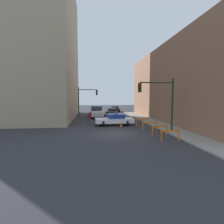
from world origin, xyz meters
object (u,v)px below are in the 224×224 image
barrier_back (150,125)px  barrier_mid (160,129)px  barrier_front (170,134)px  barrier_corner (142,121)px  parked_car_near (112,111)px  traffic_light_far (85,98)px  parked_car_mid (114,109)px  police_car (115,119)px  traffic_cone (121,124)px  traffic_light_near (161,97)px  pedestrian_crossing (89,117)px  white_truck (97,112)px

barrier_back → barrier_mid: bearing=-86.4°
barrier_front → barrier_corner: (-0.00, 7.55, 0.00)m
parked_car_near → barrier_back: bearing=-82.9°
traffic_light_far → parked_car_mid: bearing=57.4°
police_car → traffic_cone: (0.61, -1.28, -0.41)m
traffic_light_near → traffic_cone: size_ratio=7.93×
traffic_light_far → pedestrian_crossing: traffic_light_far is taller
parked_car_near → barrier_corner: bearing=-80.9°
barrier_back → traffic_cone: (-2.57, 2.54, -0.30)m
traffic_light_far → barrier_corner: bearing=-56.0°
pedestrian_crossing → barrier_back: size_ratio=1.04×
parked_car_mid → barrier_corner: bearing=-93.1°
barrier_back → white_truck: bearing=112.0°
traffic_light_far → parked_car_near: 6.54m
pedestrian_crossing → barrier_front: (6.41, -9.71, -0.24)m
barrier_corner → parked_car_near: bearing=98.8°
barrier_mid → barrier_back: 2.32m
pedestrian_crossing → barrier_corner: bearing=159.3°
white_truck → parked_car_mid: 12.42m
police_car → barrier_mid: police_car is taller
barrier_back → parked_car_near: bearing=96.8°
traffic_light_near → barrier_corner: size_ratio=3.26×
barrier_mid → barrier_corner: same height
barrier_front → parked_car_near: bearing=95.7°
police_car → parked_car_near: size_ratio=1.10×
barrier_back → traffic_cone: 3.63m
traffic_cone → barrier_mid: bearing=-60.7°
traffic_light_near → barrier_front: bearing=-101.8°
police_car → barrier_front: 8.95m
traffic_light_far → white_truck: 3.40m
police_car → parked_car_mid: (2.71, 20.38, -0.05)m
traffic_light_far → white_truck: traffic_light_far is taller
traffic_light_near → barrier_mid: (-0.75, -1.57, -2.91)m
barrier_corner → parked_car_mid: bearing=91.6°
pedestrian_crossing → barrier_back: 8.18m
parked_car_mid → traffic_cone: (-2.10, -21.65, -0.36)m
police_car → traffic_cone: 1.47m
barrier_mid → traffic_cone: (-2.72, 4.85, -0.30)m
traffic_light_near → barrier_back: bearing=140.2°
traffic_light_near → barrier_back: traffic_light_near is taller
parked_car_mid → barrier_front: (0.59, -28.70, -0.06)m
parked_car_near → parked_car_mid: bearing=78.6°
white_truck → barrier_front: white_truck is taller
parked_car_near → traffic_cone: bearing=-92.0°
traffic_light_near → pedestrian_crossing: 9.71m
traffic_light_near → barrier_back: size_ratio=3.25×
white_truck → barrier_back: size_ratio=3.42×
traffic_light_near → barrier_front: 4.82m
traffic_light_near → traffic_cone: (-3.47, 3.28, -3.21)m
barrier_mid → parked_car_near: bearing=96.4°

